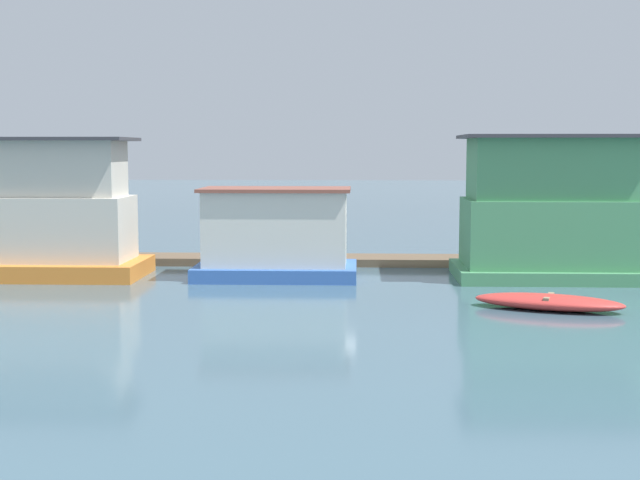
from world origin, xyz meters
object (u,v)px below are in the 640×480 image
object	(u,v)px
dinghy_red	(549,302)
mooring_post_centre	(227,246)
houseboat_blue	(276,235)
houseboat_orange	(50,216)
houseboat_green	(554,212)
mooring_post_near_right	(262,241)

from	to	relation	value
dinghy_red	mooring_post_centre	size ratio (longest dim) A/B	2.60
houseboat_blue	mooring_post_centre	distance (m)	3.45
houseboat_orange	mooring_post_centre	world-z (taller)	houseboat_orange
houseboat_orange	mooring_post_centre	bearing A→B (deg)	24.59
dinghy_red	houseboat_orange	bearing A→B (deg)	160.10
houseboat_green	mooring_post_near_right	distance (m)	10.85
houseboat_blue	mooring_post_centre	size ratio (longest dim) A/B	3.35
houseboat_blue	dinghy_red	xyz separation A→B (m)	(8.26, -5.95, -1.29)
houseboat_blue	houseboat_green	size ratio (longest dim) A/B	0.83
houseboat_orange	dinghy_red	world-z (taller)	houseboat_orange
houseboat_orange	mooring_post_centre	xyz separation A→B (m)	(5.88, 2.69, -1.32)
houseboat_blue	mooring_post_near_right	xyz separation A→B (m)	(-0.80, 2.63, -0.48)
mooring_post_centre	houseboat_green	bearing A→B (deg)	-11.55
dinghy_red	mooring_post_near_right	world-z (taller)	mooring_post_near_right
houseboat_orange	houseboat_blue	xyz separation A→B (m)	(8.01, 0.06, -0.65)
mooring_post_centre	dinghy_red	bearing A→B (deg)	-39.56
houseboat_orange	houseboat_green	bearing A→B (deg)	0.88
houseboat_orange	mooring_post_near_right	distance (m)	7.78
houseboat_blue	mooring_post_centre	bearing A→B (deg)	128.98
mooring_post_near_right	mooring_post_centre	bearing A→B (deg)	180.00
mooring_post_near_right	dinghy_red	bearing A→B (deg)	-43.45
mooring_post_centre	houseboat_blue	bearing A→B (deg)	-51.02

